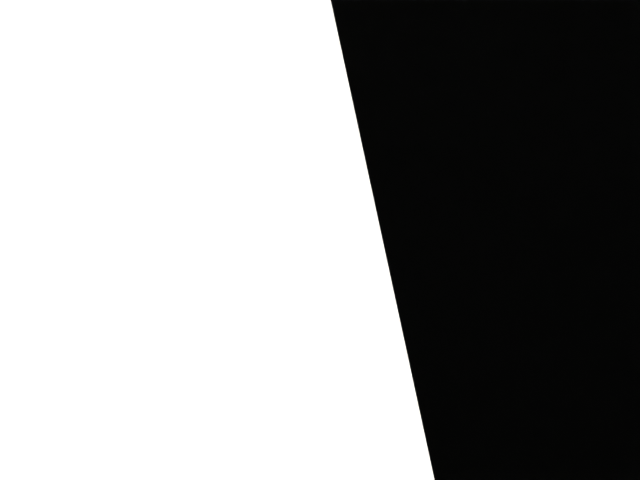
{
  "coord_description": "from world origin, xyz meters",
  "views": [
    {
      "loc": [
        -0.88,
        -1.66,
        1.74
      ],
      "look_at": [
        -0.01,
        -0.03,
        0.92
      ],
      "focal_mm": 42.88,
      "sensor_mm": 36.0,
      "label": 1
    }
  ],
  "objects_px": {
    "book_stack_tall": "(286,242)",
    "laptop": "(275,165)",
    "desk": "(423,367)",
    "book_stack_keyboard_riser": "(292,293)",
    "mug": "(136,315)",
    "book_stack_side": "(418,229)",
    "computer_mouse": "(400,275)",
    "keyboard": "(292,258)"
  },
  "relations": [
    {
      "from": "book_stack_side",
      "to": "keyboard",
      "type": "bearing_deg",
      "value": -158.86
    },
    {
      "from": "desk",
      "to": "computer_mouse",
      "type": "xyz_separation_m",
      "value": [
        -0.11,
        -0.01,
        0.35
      ]
    },
    {
      "from": "desk",
      "to": "keyboard",
      "type": "relative_size",
      "value": 3.32
    },
    {
      "from": "desk",
      "to": "laptop",
      "type": "height_order",
      "value": "laptop"
    },
    {
      "from": "book_stack_tall",
      "to": "book_stack_side",
      "type": "distance_m",
      "value": 0.46
    },
    {
      "from": "book_stack_side",
      "to": "book_stack_keyboard_riser",
      "type": "bearing_deg",
      "value": -158.77
    },
    {
      "from": "book_stack_side",
      "to": "computer_mouse",
      "type": "bearing_deg",
      "value": -138.05
    },
    {
      "from": "book_stack_tall",
      "to": "laptop",
      "type": "relative_size",
      "value": 0.88
    },
    {
      "from": "book_stack_side",
      "to": "keyboard",
      "type": "height_order",
      "value": "keyboard"
    },
    {
      "from": "desk",
      "to": "computer_mouse",
      "type": "bearing_deg",
      "value": -175.78
    },
    {
      "from": "computer_mouse",
      "to": "mug",
      "type": "relative_size",
      "value": 0.9
    },
    {
      "from": "laptop",
      "to": "keyboard",
      "type": "xyz_separation_m",
      "value": [
        -0.07,
        -0.25,
        -0.16
      ]
    },
    {
      "from": "desk",
      "to": "mug",
      "type": "height_order",
      "value": "mug"
    },
    {
      "from": "book_stack_side",
      "to": "mug",
      "type": "bearing_deg",
      "value": -175.86
    },
    {
      "from": "laptop",
      "to": "book_stack_tall",
      "type": "bearing_deg",
      "value": -91.26
    },
    {
      "from": "mug",
      "to": "book_stack_tall",
      "type": "bearing_deg",
      "value": 5.85
    },
    {
      "from": "desk",
      "to": "book_stack_side",
      "type": "xyz_separation_m",
      "value": [
        0.05,
        0.14,
        0.41
      ]
    },
    {
      "from": "book_stack_keyboard_riser",
      "to": "mug",
      "type": "bearing_deg",
      "value": 158.79
    },
    {
      "from": "book_stack_keyboard_riser",
      "to": "computer_mouse",
      "type": "relative_size",
      "value": 2.31
    },
    {
      "from": "desk",
      "to": "laptop",
      "type": "distance_m",
      "value": 0.81
    },
    {
      "from": "desk",
      "to": "book_stack_side",
      "type": "bearing_deg",
      "value": 69.65
    },
    {
      "from": "book_stack_keyboard_riser",
      "to": "mug",
      "type": "relative_size",
      "value": 2.08
    },
    {
      "from": "desk",
      "to": "book_stack_tall",
      "type": "distance_m",
      "value": 0.63
    },
    {
      "from": "keyboard",
      "to": "laptop",
      "type": "bearing_deg",
      "value": 73.25
    },
    {
      "from": "laptop",
      "to": "mug",
      "type": "bearing_deg",
      "value": -166.43
    },
    {
      "from": "desk",
      "to": "laptop",
      "type": "xyz_separation_m",
      "value": [
        -0.41,
        0.18,
        0.68
      ]
    },
    {
      "from": "book_stack_keyboard_riser",
      "to": "laptop",
      "type": "bearing_deg",
      "value": 72.8
    },
    {
      "from": "desk",
      "to": "mug",
      "type": "xyz_separation_m",
      "value": [
        -0.85,
        0.07,
        0.38
      ]
    },
    {
      "from": "book_stack_side",
      "to": "computer_mouse",
      "type": "xyz_separation_m",
      "value": [
        -0.16,
        -0.14,
        -0.06
      ]
    },
    {
      "from": "laptop",
      "to": "mug",
      "type": "height_order",
      "value": "laptop"
    },
    {
      "from": "book_stack_tall",
      "to": "computer_mouse",
      "type": "height_order",
      "value": "book_stack_tall"
    },
    {
      "from": "desk",
      "to": "book_stack_side",
      "type": "relative_size",
      "value": 5.51
    },
    {
      "from": "book_stack_keyboard_riser",
      "to": "computer_mouse",
      "type": "height_order",
      "value": "book_stack_keyboard_riser"
    },
    {
      "from": "laptop",
      "to": "computer_mouse",
      "type": "bearing_deg",
      "value": -32.03
    },
    {
      "from": "book_stack_tall",
      "to": "laptop",
      "type": "height_order",
      "value": "laptop"
    },
    {
      "from": "book_stack_tall",
      "to": "computer_mouse",
      "type": "relative_size",
      "value": 2.72
    },
    {
      "from": "book_stack_side",
      "to": "keyboard",
      "type": "relative_size",
      "value": 0.6
    },
    {
      "from": "book_stack_keyboard_riser",
      "to": "laptop",
      "type": "relative_size",
      "value": 0.74
    },
    {
      "from": "book_stack_tall",
      "to": "laptop",
      "type": "distance_m",
      "value": 0.21
    },
    {
      "from": "book_stack_tall",
      "to": "book_stack_keyboard_riser",
      "type": "bearing_deg",
      "value": -112.02
    },
    {
      "from": "book_stack_tall",
      "to": "keyboard",
      "type": "xyz_separation_m",
      "value": [
        -0.07,
        -0.19,
        0.05
      ]
    },
    {
      "from": "book_stack_keyboard_riser",
      "to": "laptop",
      "type": "distance_m",
      "value": 0.37
    }
  ]
}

